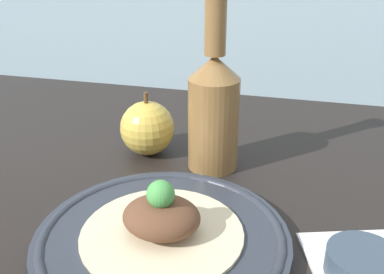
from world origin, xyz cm
name	(u,v)px	position (x,y,z in cm)	size (l,w,h in cm)	color
ground_plane	(169,247)	(0.00, 0.00, -2.00)	(180.00, 110.00, 4.00)	black
plate	(164,240)	(0.24, -2.62, 1.12)	(29.53, 29.53, 2.12)	#2D333D
plated_food	(164,221)	(0.24, -2.62, 3.73)	(18.72, 18.72, 7.06)	beige
cider_bottle	(214,106)	(1.56, 18.24, 9.98)	(7.63, 7.63, 27.25)	olive
apple	(147,128)	(-9.65, 20.08, 4.40)	(8.78, 8.78, 10.45)	gold
dipping_bowl	(362,265)	(21.87, -2.06, 1.57)	(7.73, 7.73, 3.13)	#384756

